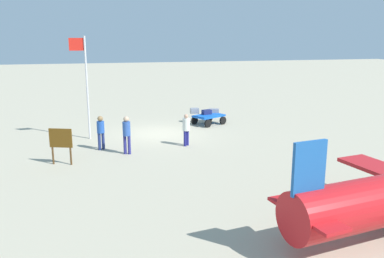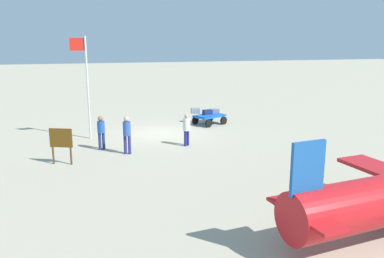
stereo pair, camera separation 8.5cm
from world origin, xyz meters
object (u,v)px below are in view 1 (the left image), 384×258
Objects in this scene: suitcase_grey at (194,111)px; worker_lead at (186,127)px; luggage_cart at (208,117)px; suitcase_olive at (207,112)px; worker_trailing at (101,130)px; suitcase_navy at (214,111)px; flagpole at (85,80)px; signboard at (61,141)px; worker_supervisor at (127,132)px.

worker_lead is at bearing 71.86° from suitcase_grey.
luggage_cart is 4.23× the size of suitcase_grey.
suitcase_olive is 0.38× the size of worker_trailing.
suitcase_navy is at bearing -144.99° from worker_trailing.
flagpole is at bearing -74.86° from worker_trailing.
signboard is (5.73, 1.67, 0.09)m from worker_lead.
suitcase_olive is (0.04, -0.27, 0.29)m from luggage_cart.
worker_trailing reaches higher than suitcase_grey.
suitcase_olive is at bearing -162.89° from flagpole.
flagpole reaches higher than suitcase_navy.
worker_supervisor reaches higher than worker_trailing.
signboard reaches higher than suitcase_navy.
suitcase_navy is at bearing -119.69° from worker_lead.
worker_trailing is (6.47, 4.22, 0.54)m from luggage_cart.
luggage_cart is 3.10× the size of suitcase_navy.
suitcase_olive is at bearing -80.92° from luggage_cart.
worker_lead is 5.97m from signboard.
worker_supervisor reaches higher than luggage_cart.
signboard is (8.09, 6.42, 0.30)m from suitcase_olive.
signboard is at bearing 42.74° from suitcase_grey.
suitcase_navy is 0.45× the size of signboard.
worker_lead is 1.02× the size of signboard.
flagpole is at bearing 15.03° from luggage_cart.
suitcase_grey is 7.30m from flagpole.
flagpole is 3.42× the size of signboard.
flagpole is 4.84m from signboard.
worker_supervisor is (-1.13, 1.02, 0.08)m from worker_trailing.
worker_supervisor is (2.94, 0.77, 0.12)m from worker_lead.
worker_trailing is at bearing 105.14° from flagpole.
signboard reaches higher than suitcase_grey.
luggage_cart is 7.75m from worker_trailing.
worker_supervisor reaches higher than suitcase_grey.
signboard is (1.03, 4.24, -2.08)m from flagpole.
signboard is at bearing 38.25° from suitcase_navy.
suitcase_grey reaches higher than suitcase_navy.
flagpole reaches higher than worker_trailing.
worker_supervisor is 2.93m from signboard.
flagpole is at bearing 17.11° from suitcase_olive.
worker_trailing is (6.43, 4.49, 0.25)m from suitcase_olive.
suitcase_grey is 0.31× the size of worker_trailing.
signboard is (8.68, 6.84, 0.31)m from suitcase_navy.
signboard reaches higher than suitcase_olive.
worker_supervisor is at bearing 137.75° from worker_trailing.
luggage_cart is at bearing 99.08° from suitcase_olive.
worker_trailing is 1.53m from worker_supervisor.
suitcase_navy is 1.12× the size of suitcase_olive.
suitcase_olive is 0.39× the size of worker_lead.
worker_trailing reaches higher than worker_lead.
worker_supervisor is (5.30, 5.51, 0.33)m from suitcase_olive.
flagpole is (6.40, 2.62, 2.35)m from suitcase_grey.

